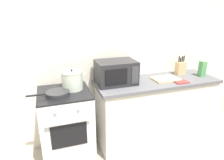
{
  "coord_description": "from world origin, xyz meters",
  "views": [
    {
      "loc": [
        -0.48,
        -1.58,
        1.8
      ],
      "look_at": [
        0.24,
        0.6,
        1.0
      ],
      "focal_mm": 31.38,
      "sensor_mm": 36.0,
      "label": 1
    }
  ],
  "objects": [
    {
      "name": "knife_block",
      "position": [
        1.36,
        0.74,
        1.02
      ],
      "size": [
        0.13,
        0.1,
        0.28
      ],
      "color": "tan",
      "rests_on": "countertop_right"
    },
    {
      "name": "countertop_right",
      "position": [
        0.9,
        0.62,
        0.9
      ],
      "size": [
        1.7,
        0.6,
        0.04
      ],
      "primitive_type": "cube",
      "color": "#59595E",
      "rests_on": "lower_cabinet_right"
    },
    {
      "name": "stock_pot",
      "position": [
        -0.24,
        0.66,
        1.03
      ],
      "size": [
        0.34,
        0.26,
        0.25
      ],
      "color": "beige",
      "rests_on": "stove"
    },
    {
      "name": "lower_cabinet_right",
      "position": [
        0.9,
        0.62,
        0.44
      ],
      "size": [
        1.64,
        0.56,
        0.88
      ],
      "primitive_type": "cube",
      "color": "beige",
      "rests_on": "ground_plane"
    },
    {
      "name": "frying_pan",
      "position": [
        -0.43,
        0.51,
        0.95
      ],
      "size": [
        0.46,
        0.26,
        0.05
      ],
      "color": "#28282B",
      "rests_on": "stove"
    },
    {
      "name": "oven_mitt",
      "position": [
        1.15,
        0.44,
        0.93
      ],
      "size": [
        0.18,
        0.14,
        0.02
      ],
      "primitive_type": "cube",
      "color": "#993333",
      "rests_on": "countertop_right"
    },
    {
      "name": "pasta_box",
      "position": [
        1.6,
        0.57,
        1.03
      ],
      "size": [
        0.08,
        0.08,
        0.22
      ],
      "primitive_type": "cube",
      "color": "#4C9356",
      "rests_on": "countertop_right"
    },
    {
      "name": "stove",
      "position": [
        -0.35,
        0.6,
        0.46
      ],
      "size": [
        0.6,
        0.64,
        0.92
      ],
      "color": "silver",
      "rests_on": "ground_plane"
    },
    {
      "name": "back_wall",
      "position": [
        0.3,
        0.97,
        1.25
      ],
      "size": [
        4.4,
        0.1,
        2.5
      ],
      "primitive_type": "cube",
      "color": "silver",
      "rests_on": "ground_plane"
    },
    {
      "name": "microwave",
      "position": [
        0.32,
        0.68,
        1.07
      ],
      "size": [
        0.5,
        0.37,
        0.3
      ],
      "color": "#232326",
      "rests_on": "countertop_right"
    },
    {
      "name": "cutting_board",
      "position": [
        1.02,
        0.6,
        0.93
      ],
      "size": [
        0.36,
        0.26,
        0.02
      ],
      "primitive_type": "cube",
      "color": "tan",
      "rests_on": "countertop_right"
    }
  ]
}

